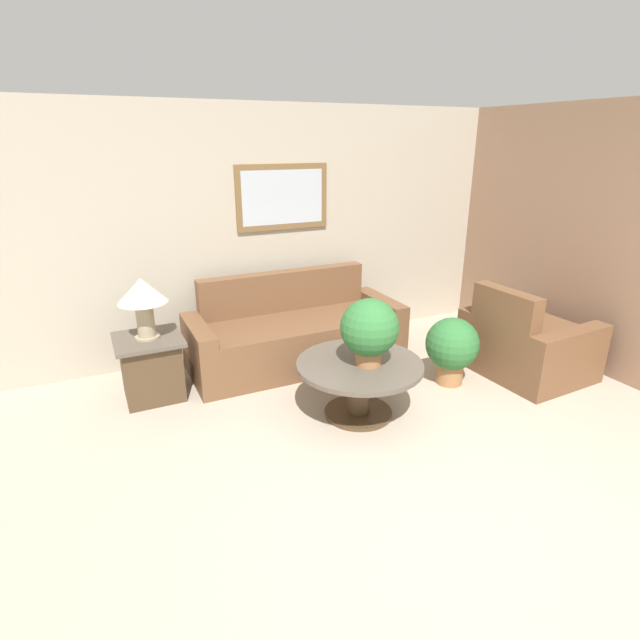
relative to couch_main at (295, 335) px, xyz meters
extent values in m
plane|color=tan|center=(0.07, -2.63, -0.31)|extent=(20.00, 20.00, 0.00)
cube|color=#B2A893|center=(0.07, 0.59, 0.99)|extent=(7.24, 0.06, 2.60)
cube|color=brown|center=(0.11, 0.54, 1.36)|extent=(1.02, 0.03, 0.68)
cube|color=#B2BCC6|center=(0.11, 0.53, 1.36)|extent=(0.90, 0.01, 0.56)
cube|color=#937056|center=(2.72, -1.04, 0.99)|extent=(0.06, 5.19, 2.60)
cube|color=brown|center=(0.00, -0.04, -0.06)|extent=(1.85, 0.87, 0.49)
cube|color=brown|center=(0.00, 0.32, 0.40)|extent=(1.85, 0.16, 0.43)
cube|color=brown|center=(-1.01, -0.04, -0.01)|extent=(0.18, 0.87, 0.59)
cube|color=brown|center=(1.01, -0.04, -0.01)|extent=(0.18, 0.87, 0.59)
cube|color=brown|center=(2.03, -1.23, -0.06)|extent=(0.97, 0.76, 0.49)
cube|color=brown|center=(1.64, -1.24, 0.40)|extent=(0.19, 0.72, 0.43)
cube|color=brown|center=(2.05, -1.67, -0.01)|extent=(0.94, 0.22, 0.59)
cube|color=brown|center=(2.01, -0.78, -0.01)|extent=(0.94, 0.22, 0.59)
cylinder|color=#4C3823|center=(0.06, -1.23, -0.29)|extent=(0.59, 0.59, 0.03)
cylinder|color=#4C3823|center=(0.06, -1.23, -0.07)|extent=(0.19, 0.19, 0.42)
cylinder|color=brown|center=(0.06, -1.23, 0.16)|extent=(1.07, 1.07, 0.04)
cube|color=#4C3823|center=(-1.48, -0.13, -0.04)|extent=(0.50, 0.50, 0.54)
cube|color=brown|center=(-1.48, -0.13, 0.25)|extent=(0.59, 0.59, 0.03)
cylinder|color=tan|center=(-1.48, -0.13, 0.28)|extent=(0.22, 0.22, 0.02)
cylinder|color=tan|center=(-1.48, -0.13, 0.45)|extent=(0.15, 0.15, 0.31)
cone|color=beige|center=(-1.48, -0.13, 0.71)|extent=(0.43, 0.43, 0.22)
cylinder|color=#9E6B42|center=(0.12, -1.28, 0.25)|extent=(0.22, 0.22, 0.14)
sphere|color=#2D6B33|center=(0.12, -1.28, 0.50)|extent=(0.48, 0.48, 0.48)
cylinder|color=#9E6B42|center=(1.16, -1.09, -0.20)|extent=(0.26, 0.26, 0.22)
sphere|color=#2D6B33|center=(1.16, -1.09, 0.10)|extent=(0.51, 0.51, 0.51)
camera|label=1|loc=(-1.87, -4.50, 1.94)|focal=28.00mm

